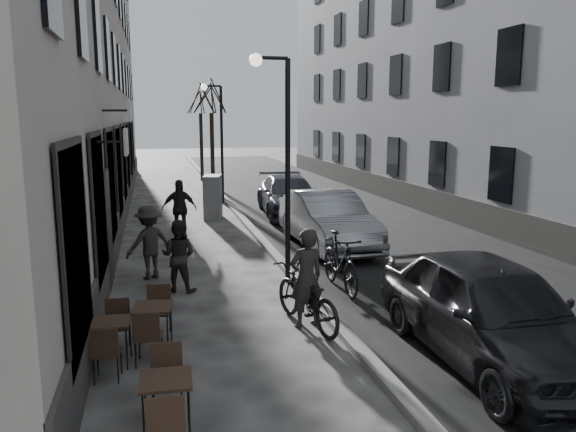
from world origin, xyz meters
name	(u,v)px	position (x,y,z in m)	size (l,w,h in m)	color
ground	(397,414)	(0.00, 0.00, 0.00)	(120.00, 120.00, 0.00)	#373532
road	(321,207)	(3.85, 16.00, 0.00)	(7.30, 60.00, 0.00)	black
kerb	(234,209)	(0.20, 16.00, 0.06)	(0.25, 60.00, 0.12)	slate
building_right	(447,15)	(9.50, 16.50, 8.00)	(4.00, 35.00, 16.00)	gray
streetlamp_near	(280,144)	(-0.17, 6.00, 3.16)	(0.90, 0.28, 5.09)	black
streetlamp_far	(218,130)	(-0.17, 18.00, 3.16)	(0.90, 0.28, 5.09)	black
tree_near	(211,96)	(-0.10, 21.00, 4.66)	(2.40, 2.40, 5.70)	black
tree_far	(200,100)	(-0.10, 27.00, 4.66)	(2.40, 2.40, 5.70)	black
bistro_set_a	(167,401)	(-2.89, 0.18, 0.46)	(0.63, 1.51, 0.89)	black
bistro_set_b	(112,338)	(-3.64, 2.40, 0.43)	(0.62, 1.44, 0.83)	black
bistro_set_c	(153,323)	(-3.02, 2.84, 0.45)	(0.69, 1.53, 0.88)	black
utility_cabinet	(213,197)	(-0.80, 14.53, 0.80)	(0.59, 1.07, 1.61)	slate
bicycle	(306,297)	(-0.33, 3.23, 0.56)	(0.74, 2.12, 1.12)	black
cyclist_rider	(306,278)	(-0.33, 3.23, 0.91)	(0.67, 0.44, 1.82)	black
pedestrian_near	(178,255)	(-2.46, 5.90, 0.80)	(0.78, 0.60, 1.60)	black
pedestrian_mid	(149,242)	(-3.08, 7.04, 0.87)	(1.12, 0.64, 1.74)	#2A2825
pedestrian_far	(179,209)	(-2.17, 11.44, 0.92)	(1.07, 0.45, 1.83)	black
car_near	(491,311)	(2.04, 1.14, 0.83)	(1.96, 4.86, 1.66)	black
car_mid	(327,220)	(1.94, 9.14, 0.81)	(1.71, 4.90, 1.61)	gray
car_far	(289,196)	(2.12, 14.63, 0.74)	(2.07, 5.09, 1.48)	#3C3D47
moped	(340,262)	(0.97, 5.13, 0.64)	(0.60, 2.12, 1.27)	black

